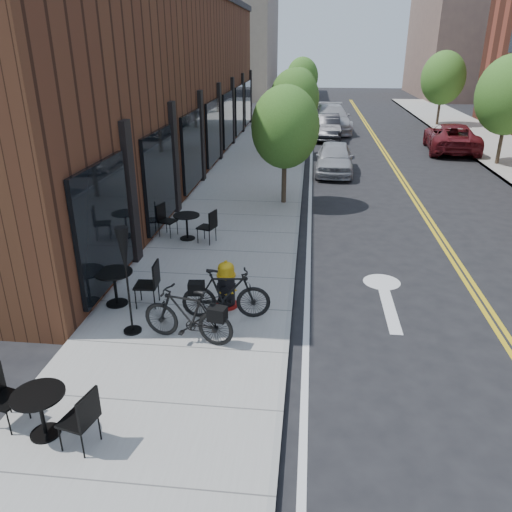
{
  "coord_description": "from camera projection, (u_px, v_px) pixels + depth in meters",
  "views": [
    {
      "loc": [
        0.23,
        -7.31,
        5.05
      ],
      "look_at": [
        -0.8,
        2.17,
        1.0
      ],
      "focal_mm": 35.0,
      "sensor_mm": 36.0,
      "label": 1
    }
  ],
  "objects": [
    {
      "name": "ground",
      "position": [
        288.0,
        359.0,
        8.69
      ],
      "size": [
        120.0,
        120.0,
        0.0
      ],
      "primitive_type": "plane",
      "color": "black",
      "rests_on": "ground"
    },
    {
      "name": "sidewalk_near",
      "position": [
        246.0,
        194.0,
        18.01
      ],
      "size": [
        4.0,
        70.0,
        0.12
      ],
      "primitive_type": "cube",
      "color": "#9E9B93",
      "rests_on": "ground"
    },
    {
      "name": "building_near",
      "position": [
        151.0,
        85.0,
        20.78
      ],
      "size": [
        5.0,
        28.0,
        7.0
      ],
      "primitive_type": "cube",
      "color": "#4C2818",
      "rests_on": "ground"
    },
    {
      "name": "bg_building_left",
      "position": [
        235.0,
        45.0,
        51.45
      ],
      "size": [
        8.0,
        14.0,
        10.0
      ],
      "primitive_type": "cube",
      "color": "#726656",
      "rests_on": "ground"
    },
    {
      "name": "bg_building_right",
      "position": [
        471.0,
        34.0,
        50.51
      ],
      "size": [
        10.0,
        16.0,
        12.0
      ],
      "primitive_type": "cube",
      "color": "brown",
      "rests_on": "ground"
    },
    {
      "name": "tree_near_a",
      "position": [
        285.0,
        127.0,
        15.97
      ],
      "size": [
        2.2,
        2.2,
        3.81
      ],
      "color": "#382B1E",
      "rests_on": "sidewalk_near"
    },
    {
      "name": "tree_near_b",
      "position": [
        294.0,
        99.0,
        23.24
      ],
      "size": [
        2.3,
        2.3,
        3.98
      ],
      "color": "#382B1E",
      "rests_on": "sidewalk_near"
    },
    {
      "name": "tree_near_c",
      "position": [
        299.0,
        89.0,
        30.64
      ],
      "size": [
        2.1,
        2.1,
        3.67
      ],
      "color": "#382B1E",
      "rests_on": "sidewalk_near"
    },
    {
      "name": "tree_near_d",
      "position": [
        302.0,
        77.0,
        37.85
      ],
      "size": [
        2.4,
        2.4,
        4.11
      ],
      "color": "#382B1E",
      "rests_on": "sidewalk_near"
    },
    {
      "name": "tree_far_b",
      "position": [
        509.0,
        95.0,
        21.28
      ],
      "size": [
        2.8,
        2.8,
        4.62
      ],
      "color": "#382B1E",
      "rests_on": "sidewalk_far"
    },
    {
      "name": "tree_far_c",
      "position": [
        443.0,
        78.0,
        32.26
      ],
      "size": [
        2.8,
        2.8,
        4.62
      ],
      "color": "#382B1E",
      "rests_on": "sidewalk_far"
    },
    {
      "name": "fire_hydrant",
      "position": [
        226.0,
        285.0,
        10.01
      ],
      "size": [
        0.47,
        0.47,
        1.01
      ],
      "rotation": [
        0.0,
        0.0,
        0.08
      ],
      "color": "maroon",
      "rests_on": "sidewalk_near"
    },
    {
      "name": "bicycle_left",
      "position": [
        188.0,
        315.0,
        8.82
      ],
      "size": [
        1.8,
        0.84,
        1.04
      ],
      "primitive_type": "imported",
      "rotation": [
        0.0,
        0.0,
        -1.78
      ],
      "color": "black",
      "rests_on": "sidewalk_near"
    },
    {
      "name": "bicycle_right",
      "position": [
        226.0,
        294.0,
        9.58
      ],
      "size": [
        1.75,
        0.66,
        1.03
      ],
      "primitive_type": "imported",
      "rotation": [
        0.0,
        0.0,
        1.68
      ],
      "color": "black",
      "rests_on": "sidewalk_near"
    },
    {
      "name": "bistro_set_a",
      "position": [
        41.0,
        408.0,
        6.68
      ],
      "size": [
        1.67,
        0.85,
        0.88
      ],
      "rotation": [
        0.0,
        0.0,
        -0.24
      ],
      "color": "black",
      "rests_on": "sidewalk_near"
    },
    {
      "name": "bistro_set_b",
      "position": [
        115.0,
        283.0,
        10.1
      ],
      "size": [
        1.77,
        0.8,
        0.95
      ],
      "rotation": [
        0.0,
        0.0,
        0.05
      ],
      "color": "black",
      "rests_on": "sidewalk_near"
    },
    {
      "name": "bistro_set_c",
      "position": [
        187.0,
        223.0,
        13.56
      ],
      "size": [
        1.7,
        0.91,
        0.9
      ],
      "rotation": [
        0.0,
        0.0,
        -0.31
      ],
      "color": "black",
      "rests_on": "sidewalk_near"
    },
    {
      "name": "patio_umbrella",
      "position": [
        125.0,
        259.0,
        8.72
      ],
      "size": [
        0.33,
        0.33,
        2.06
      ],
      "color": "black",
      "rests_on": "sidewalk_near"
    },
    {
      "name": "parked_car_a",
      "position": [
        334.0,
        158.0,
        20.98
      ],
      "size": [
        1.7,
        3.88,
        1.3
      ],
      "primitive_type": "imported",
      "rotation": [
        0.0,
        0.0,
        -0.04
      ],
      "color": "#A0A2A8",
      "rests_on": "ground"
    },
    {
      "name": "parked_car_b",
      "position": [
        326.0,
        127.0,
        28.75
      ],
      "size": [
        1.55,
        4.19,
        1.37
      ],
      "primitive_type": "imported",
      "rotation": [
        0.0,
        0.0,
        0.02
      ],
      "color": "black",
      "rests_on": "ground"
    },
    {
      "name": "parked_car_c",
      "position": [
        331.0,
        119.0,
        31.08
      ],
      "size": [
        2.61,
        5.65,
        1.6
      ],
      "primitive_type": "imported",
      "rotation": [
        0.0,
        0.0,
        0.07
      ],
      "color": "#A9AAAE",
      "rests_on": "ground"
    },
    {
      "name": "parked_car_far",
      "position": [
        451.0,
        138.0,
        25.27
      ],
      "size": [
        2.85,
        5.29,
        1.41
      ],
      "primitive_type": "imported",
      "rotation": [
        0.0,
        0.0,
        3.04
      ],
      "color": "maroon",
      "rests_on": "ground"
    }
  ]
}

